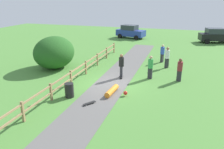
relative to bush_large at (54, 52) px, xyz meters
The scene contains 14 objects.
ground_plane 6.33m from the bush_large, 19.13° to the right, with size 60.00×60.00×0.00m, color #4C8438.
asphalt_path 6.33m from the bush_large, 19.13° to the right, with size 2.40×28.00×0.02m, color #605E5B.
wooden_fence 3.89m from the bush_large, 32.02° to the right, with size 0.12×18.12×1.10m.
bush_large is the anchor object (origin of this frame).
trash_bin 6.58m from the bush_large, 51.65° to the right, with size 0.56×0.56×0.90m, color black.
skater_riding 6.24m from the bush_large, ahead, with size 0.45×0.82×1.85m.
skater_fallen 7.63m from the bush_large, 30.74° to the right, with size 1.29×1.63×0.36m.
skateboard_loose 8.12m from the bush_large, 45.34° to the right, with size 0.62×0.77×0.08m.
bystander_white 9.74m from the bush_large, 17.43° to the left, with size 0.53×0.53×1.85m.
bystander_green 8.33m from the bush_large, ahead, with size 0.41×0.41×1.79m.
bystander_blue 9.87m from the bush_large, 27.89° to the left, with size 0.50×0.50×1.70m.
bystander_maroon 10.45m from the bush_large, ahead, with size 0.44×0.44×1.73m.
parked_car_blue 16.74m from the bush_large, 80.15° to the left, with size 4.49×2.76×1.92m.
parked_car_black 21.96m from the bush_large, 48.57° to the left, with size 4.49×2.75×1.92m.
Camera 1 is at (4.64, -14.66, 5.98)m, focal length 36.48 mm.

